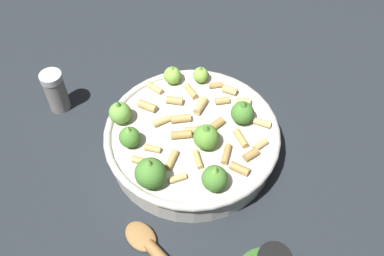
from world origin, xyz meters
name	(u,v)px	position (x,y,z in m)	size (l,w,h in m)	color
ground_plane	(192,150)	(0.00, 0.00, 0.00)	(2.40, 2.40, 0.00)	#23282D
cooking_pan	(191,138)	(0.00, 0.00, 0.03)	(0.27, 0.27, 0.10)	beige
pepper_shaker	(56,91)	(0.23, -0.10, 0.04)	(0.04, 0.04, 0.08)	gray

